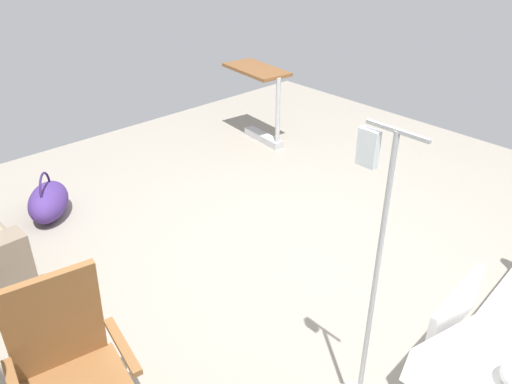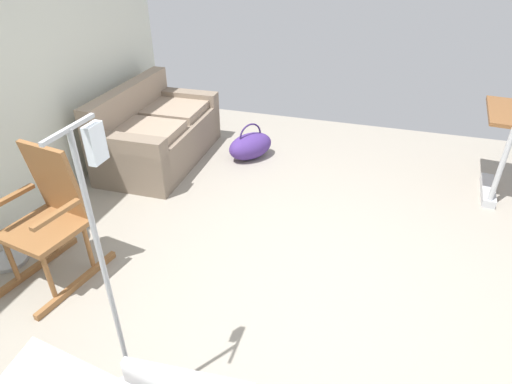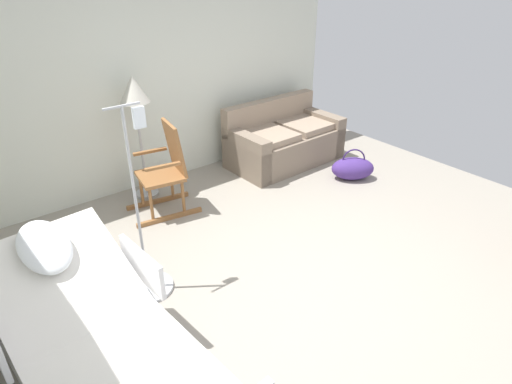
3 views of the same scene
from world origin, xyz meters
name	(u,v)px [view 1 (image 1 of 3)]	position (x,y,z in m)	size (l,w,h in m)	color
ground_plane	(295,262)	(0.00, 0.00, 0.00)	(6.70, 6.70, 0.00)	gray
rocking_chair	(72,379)	(-0.35, 1.90, 0.50)	(0.83, 0.59, 1.05)	brown
overbed_table	(261,96)	(1.94, -1.45, 0.53)	(0.86, 0.48, 0.84)	#B2B5BA
duffel_bag	(48,201)	(1.94, 1.11, 0.15)	(0.64, 0.59, 0.43)	#472D7A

